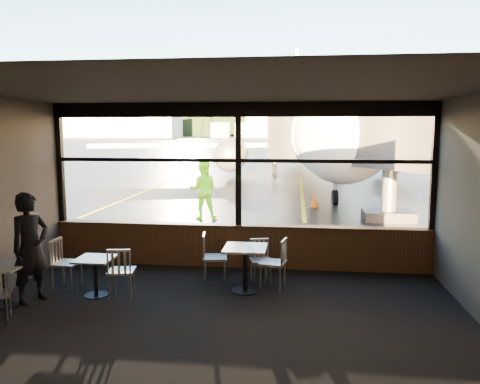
% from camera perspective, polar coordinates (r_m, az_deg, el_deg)
% --- Properties ---
extents(ground_plane, '(520.00, 520.00, 0.00)m').
position_cam_1_polar(ground_plane, '(129.76, 6.33, 6.22)').
color(ground_plane, black).
rests_on(ground_plane, ground).
extents(carpet_floor, '(8.00, 6.00, 0.01)m').
position_cam_1_polar(carpet_floor, '(7.42, -3.11, -15.64)').
color(carpet_floor, black).
rests_on(carpet_floor, ground).
extents(ceiling, '(8.00, 6.00, 0.04)m').
position_cam_1_polar(ceiling, '(6.85, -3.33, 12.30)').
color(ceiling, '#38332D').
rests_on(ceiling, ground).
extents(wall_back, '(8.00, 0.04, 3.50)m').
position_cam_1_polar(wall_back, '(4.08, -10.66, -9.42)').
color(wall_back, '#48413A').
rests_on(wall_back, ground).
extents(window_sill, '(8.00, 0.28, 0.90)m').
position_cam_1_polar(window_sill, '(10.10, -0.18, -6.67)').
color(window_sill, '#502F18').
rests_on(window_sill, ground).
extents(window_header, '(8.00, 0.18, 0.30)m').
position_cam_1_polar(window_header, '(9.80, -0.19, 10.00)').
color(window_header, black).
rests_on(window_header, ground).
extents(mullion_left, '(0.12, 0.12, 2.60)m').
position_cam_1_polar(mullion_left, '(11.02, -21.06, 3.24)').
color(mullion_left, black).
rests_on(mullion_left, ground).
extents(mullion_centre, '(0.12, 0.12, 2.60)m').
position_cam_1_polar(mullion_centre, '(9.82, -0.18, 3.28)').
color(mullion_centre, black).
rests_on(mullion_centre, ground).
extents(mullion_right, '(0.12, 0.12, 2.60)m').
position_cam_1_polar(mullion_right, '(10.13, 22.62, 2.83)').
color(mullion_right, black).
rests_on(mullion_right, ground).
extents(window_transom, '(8.00, 0.10, 0.08)m').
position_cam_1_polar(window_transom, '(9.81, -0.19, 3.86)').
color(window_transom, black).
rests_on(window_transom, ground).
extents(airliner, '(30.17, 35.39, 10.28)m').
position_cam_1_polar(airliner, '(29.93, 8.57, 11.70)').
color(airliner, white).
rests_on(airliner, ground_plane).
extents(jet_bridge, '(9.64, 11.78, 5.14)m').
position_cam_1_polar(jet_bridge, '(15.41, 15.89, 5.93)').
color(jet_bridge, '#2F2F32').
rests_on(jet_bridge, ground_plane).
extents(cafe_table_near, '(0.76, 0.76, 0.84)m').
position_cam_1_polar(cafe_table_near, '(8.61, 0.65, -9.42)').
color(cafe_table_near, gray).
rests_on(cafe_table_near, carpet_floor).
extents(cafe_table_mid, '(0.63, 0.63, 0.70)m').
position_cam_1_polar(cafe_table_mid, '(8.79, -17.19, -9.88)').
color(cafe_table_mid, '#A19B94').
rests_on(cafe_table_mid, carpet_floor).
extents(cafe_table_left, '(0.64, 0.64, 0.70)m').
position_cam_1_polar(cafe_table_left, '(8.88, -26.72, -10.18)').
color(cafe_table_left, '#AAA69C').
rests_on(cafe_table_left, carpet_floor).
extents(chair_near_e, '(0.61, 0.61, 0.95)m').
position_cam_1_polar(chair_near_e, '(8.79, 4.02, -8.67)').
color(chair_near_e, beige).
rests_on(chair_near_e, carpet_floor).
extents(chair_near_w, '(0.60, 0.60, 0.97)m').
position_cam_1_polar(chair_near_w, '(9.12, -3.07, -8.03)').
color(chair_near_w, '#ACA89B').
rests_on(chair_near_w, carpet_floor).
extents(chair_near_n, '(0.56, 0.56, 0.83)m').
position_cam_1_polar(chair_near_n, '(9.16, 2.57, -8.40)').
color(chair_near_n, '#B5AFA3').
rests_on(chair_near_n, carpet_floor).
extents(chair_mid_s, '(0.58, 0.58, 0.92)m').
position_cam_1_polar(chair_mid_s, '(8.60, -14.23, -9.37)').
color(chair_mid_s, '#AEA99D').
rests_on(chair_mid_s, carpet_floor).
extents(chair_mid_w, '(0.55, 0.55, 0.95)m').
position_cam_1_polar(chair_mid_w, '(9.31, -20.36, -8.22)').
color(chair_mid_w, '#BAB4A8').
rests_on(chair_mid_w, carpet_floor).
extents(passenger, '(0.71, 0.82, 1.90)m').
position_cam_1_polar(passenger, '(8.75, -24.18, -6.22)').
color(passenger, black).
rests_on(passenger, carpet_floor).
extents(ground_crew, '(1.03, 0.86, 1.93)m').
position_cam_1_polar(ground_crew, '(15.52, -4.53, 0.25)').
color(ground_crew, '#BFF219').
rests_on(ground_crew, ground_plane).
extents(cone_nose, '(0.35, 0.35, 0.49)m').
position_cam_1_polar(cone_nose, '(18.24, 9.02, -1.00)').
color(cone_nose, '#F23F07').
rests_on(cone_nose, ground_plane).
extents(hangar_left, '(45.00, 18.00, 11.00)m').
position_cam_1_polar(hangar_left, '(202.65, -13.88, 8.07)').
color(hangar_left, silver).
rests_on(hangar_left, ground_plane).
extents(hangar_mid, '(38.00, 15.00, 10.00)m').
position_cam_1_polar(hangar_mid, '(194.73, 6.54, 8.12)').
color(hangar_mid, silver).
rests_on(hangar_mid, ground_plane).
extents(hangar_right, '(50.00, 20.00, 12.00)m').
position_cam_1_polar(hangar_right, '(196.74, 24.46, 7.78)').
color(hangar_right, silver).
rests_on(hangar_right, ground_plane).
extents(fuel_tank_a, '(8.00, 8.00, 6.00)m').
position_cam_1_polar(fuel_tank_a, '(194.24, -2.44, 7.57)').
color(fuel_tank_a, silver).
rests_on(fuel_tank_a, ground_plane).
extents(fuel_tank_b, '(8.00, 8.00, 6.00)m').
position_cam_1_polar(fuel_tank_b, '(192.88, 0.52, 7.58)').
color(fuel_tank_b, silver).
rests_on(fuel_tank_b, ground_plane).
extents(fuel_tank_c, '(8.00, 8.00, 6.00)m').
position_cam_1_polar(fuel_tank_c, '(192.04, 3.51, 7.56)').
color(fuel_tank_c, silver).
rests_on(fuel_tank_c, ground_plane).
extents(treeline, '(360.00, 3.00, 12.00)m').
position_cam_1_polar(treeline, '(219.74, 6.58, 8.31)').
color(treeline, black).
rests_on(treeline, ground_plane).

